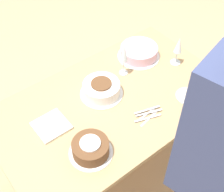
{
  "coord_description": "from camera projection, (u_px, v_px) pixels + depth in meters",
  "views": [
    {
      "loc": [
        -0.8,
        -1.01,
        2.2
      ],
      "look_at": [
        0.0,
        0.0,
        0.79
      ],
      "focal_mm": 50.0,
      "sensor_mm": 36.0,
      "label": 1
    }
  ],
  "objects": [
    {
      "name": "ground_plane",
      "position": [
        112.0,
        163.0,
        2.49
      ],
      "size": [
        12.0,
        12.0,
        0.0
      ],
      "primitive_type": "plane",
      "color": "tan"
    },
    {
      "name": "wine_glass_near",
      "position": [
        124.0,
        54.0,
        2.0
      ],
      "size": [
        0.06,
        0.06,
        0.24
      ],
      "color": "silver",
      "rests_on": "dining_table"
    },
    {
      "name": "fork_pile",
      "position": [
        148.0,
        115.0,
        1.86
      ],
      "size": [
        0.2,
        0.11,
        0.01
      ],
      "color": "silver",
      "rests_on": "dining_table"
    },
    {
      "name": "cake_front_chocolate",
      "position": [
        91.0,
        148.0,
        1.66
      ],
      "size": [
        0.24,
        0.24,
        0.1
      ],
      "color": "white",
      "rests_on": "dining_table"
    },
    {
      "name": "cake_center_white",
      "position": [
        101.0,
        89.0,
        1.96
      ],
      "size": [
        0.27,
        0.27,
        0.1
      ],
      "color": "white",
      "rests_on": "dining_table"
    },
    {
      "name": "dining_table",
      "position": [
        112.0,
        113.0,
        2.03
      ],
      "size": [
        1.49,
        0.87,
        0.74
      ],
      "color": "tan",
      "rests_on": "ground_plane"
    },
    {
      "name": "napkin_stack",
      "position": [
        51.0,
        126.0,
        1.81
      ],
      "size": [
        0.19,
        0.18,
        0.02
      ],
      "color": "silver",
      "rests_on": "dining_table"
    },
    {
      "name": "dessert_plate_right",
      "position": [
        188.0,
        96.0,
        1.97
      ],
      "size": [
        0.16,
        0.16,
        0.01
      ],
      "color": "beige",
      "rests_on": "dining_table"
    },
    {
      "name": "cake_back_decorated",
      "position": [
        139.0,
        52.0,
        2.21
      ],
      "size": [
        0.3,
        0.3,
        0.08
      ],
      "color": "white",
      "rests_on": "dining_table"
    },
    {
      "name": "wine_glass_far",
      "position": [
        178.0,
        46.0,
        2.09
      ],
      "size": [
        0.07,
        0.07,
        0.21
      ],
      "color": "silver",
      "rests_on": "dining_table"
    }
  ]
}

